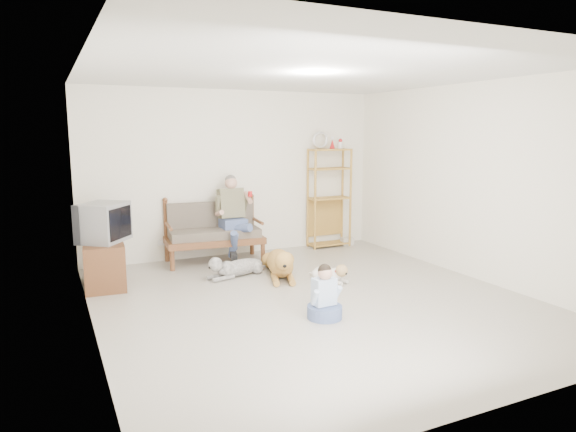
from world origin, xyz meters
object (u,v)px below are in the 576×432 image
loveseat (213,231)px  tv_stand (104,264)px  etagere (329,197)px  golden_retriever (281,263)px

loveseat → tv_stand: bearing=-153.5°
etagere → golden_retriever: 2.19m
etagere → golden_retriever: etagere is taller
loveseat → golden_retriever: 1.39m
loveseat → tv_stand: 1.85m
etagere → tv_stand: 4.03m
etagere → golden_retriever: bearing=-139.2°
golden_retriever → tv_stand: bearing=-174.2°
loveseat → etagere: etagere is taller
etagere → golden_retriever: (-1.57, -1.36, -0.71)m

